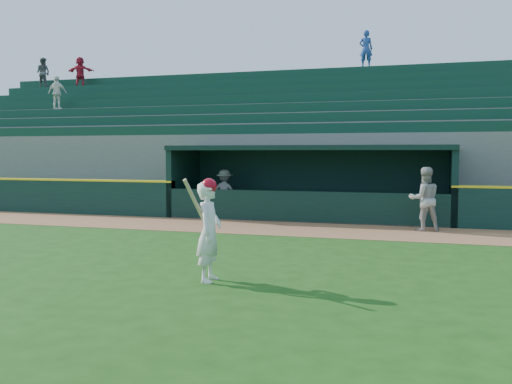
% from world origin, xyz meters
% --- Properties ---
extents(ground, '(120.00, 120.00, 0.00)m').
position_xyz_m(ground, '(0.00, 0.00, 0.00)').
color(ground, '#1A4511').
rests_on(ground, ground).
extents(warning_track, '(40.00, 3.00, 0.01)m').
position_xyz_m(warning_track, '(0.00, 4.90, 0.01)').
color(warning_track, '#935F3B').
rests_on(warning_track, ground).
extents(dugout_player_front, '(1.04, 0.91, 1.82)m').
position_xyz_m(dugout_player_front, '(3.76, 5.60, 0.91)').
color(dugout_player_front, '#A0A09B').
rests_on(dugout_player_front, ground).
extents(dugout_player_inside, '(1.08, 0.64, 1.63)m').
position_xyz_m(dugout_player_inside, '(-3.08, 7.76, 0.82)').
color(dugout_player_inside, '#979792').
rests_on(dugout_player_inside, ground).
extents(dugout, '(9.40, 2.80, 2.46)m').
position_xyz_m(dugout, '(0.00, 8.00, 1.36)').
color(dugout, slate).
rests_on(dugout, ground).
extents(stands, '(34.50, 6.25, 7.57)m').
position_xyz_m(stands, '(-0.01, 12.58, 2.39)').
color(stands, slate).
rests_on(stands, ground).
extents(batter_at_plate, '(0.53, 0.80, 1.81)m').
position_xyz_m(batter_at_plate, '(0.29, -2.09, 0.90)').
color(batter_at_plate, white).
rests_on(batter_at_plate, ground).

